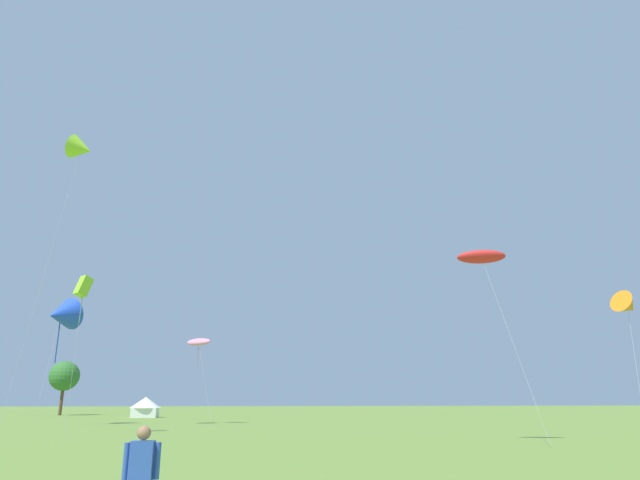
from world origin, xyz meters
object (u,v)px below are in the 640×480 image
kite_pink_parafoil (199,342)px  kite_blue_delta (61,315)px  kite_lime_delta (82,149)px  tree_distant_left (64,376)px  kite_lime_box (83,287)px  festival_tent_center (145,406)px  kite_orange_delta (627,306)px  kite_red_parafoil (481,257)px

kite_pink_parafoil → kite_blue_delta: bearing=-173.7°
kite_lime_delta → tree_distant_left: kite_lime_delta is taller
kite_lime_box → festival_tent_center: (-0.49, 36.39, -8.05)m
kite_orange_delta → kite_lime_delta: kite_lime_delta is taller
kite_orange_delta → kite_blue_delta: size_ratio=0.77×
kite_pink_parafoil → kite_orange_delta: 35.70m
festival_tent_center → tree_distant_left: (-13.37, 11.99, 4.04)m
kite_pink_parafoil → kite_blue_delta: kite_blue_delta is taller
kite_red_parafoil → kite_orange_delta: bearing=15.0°
kite_pink_parafoil → kite_orange_delta: bearing=-41.0°
festival_tent_center → kite_lime_delta: bearing=-95.5°
kite_blue_delta → festival_tent_center: bearing=78.1°
kite_lime_delta → festival_tent_center: bearing=84.5°
kite_lime_delta → kite_blue_delta: size_ratio=2.15×
tree_distant_left → kite_blue_delta: bearing=-76.0°
kite_lime_delta → festival_tent_center: size_ratio=6.28×
kite_orange_delta → kite_lime_box: size_ratio=0.84×
kite_red_parafoil → kite_blue_delta: bearing=138.9°
kite_red_parafoil → kite_lime_box: kite_lime_box is taller
kite_pink_parafoil → kite_lime_box: (-6.88, -15.18, 2.08)m
kite_lime_delta → tree_distant_left: size_ratio=3.17×
kite_pink_parafoil → kite_blue_delta: 12.39m
kite_pink_parafoil → kite_blue_delta: size_ratio=0.71×
festival_tent_center → tree_distant_left: 18.41m
kite_red_parafoil → kite_blue_delta: 37.87m
kite_orange_delta → kite_lime_box: kite_lime_box is taller
kite_red_parafoil → tree_distant_left: size_ratio=1.34×
kite_blue_delta → festival_tent_center: kite_blue_delta is taller
tree_distant_left → kite_pink_parafoil: bearing=-58.0°
kite_lime_box → festival_tent_center: kite_lime_box is taller
kite_pink_parafoil → kite_red_parafoil: 31.03m
kite_orange_delta → kite_lime_delta: size_ratio=0.36×
kite_blue_delta → festival_tent_center: size_ratio=2.92×
kite_lime_box → kite_pink_parafoil: bearing=65.6°
kite_lime_box → kite_blue_delta: bearing=110.8°
kite_pink_parafoil → kite_lime_delta: size_ratio=0.33×
kite_pink_parafoil → kite_lime_delta: 20.10m
kite_orange_delta → kite_red_parafoil: bearing=-165.0°
kite_orange_delta → kite_lime_delta: bearing=157.7°
kite_red_parafoil → kite_lime_box: (-23.28, 11.07, -0.19)m
kite_blue_delta → kite_lime_box: size_ratio=1.09×
kite_red_parafoil → kite_orange_delta: size_ratio=1.18×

